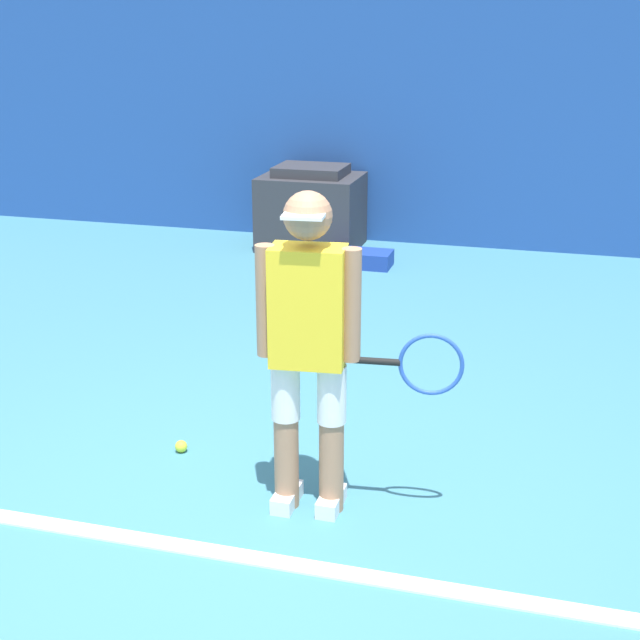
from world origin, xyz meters
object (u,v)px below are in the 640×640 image
at_px(tennis_ball, 181,446).
at_px(covered_chair, 311,209).
at_px(tennis_player, 311,342).
at_px(equipment_bag, 358,258).

height_order(tennis_ball, covered_chair, covered_chair).
xyz_separation_m(tennis_player, tennis_ball, (-0.85, 0.36, -0.83)).
bearing_deg(equipment_bag, tennis_player, -79.64).
distance_m(tennis_ball, equipment_bag, 3.99).
xyz_separation_m(tennis_player, covered_chair, (-1.43, 4.93, -0.47)).
xyz_separation_m(covered_chair, equipment_bag, (0.63, -0.58, -0.32)).
height_order(tennis_player, equipment_bag, tennis_player).
bearing_deg(covered_chair, tennis_ball, -82.83).
xyz_separation_m(tennis_player, equipment_bag, (-0.79, 4.35, -0.79)).
bearing_deg(tennis_ball, equipment_bag, 89.18).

